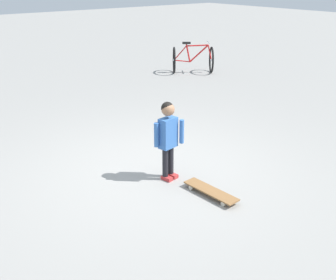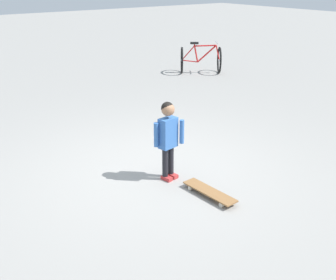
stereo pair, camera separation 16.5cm
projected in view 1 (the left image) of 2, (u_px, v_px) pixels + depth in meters
ground_plane at (154, 170)px, 5.76m from camera, size 50.00×50.00×0.00m
child_person at (168, 132)px, 5.28m from camera, size 0.21×0.39×1.06m
skateboard at (211, 191)px, 5.06m from camera, size 0.78×0.24×0.07m
bicycle_mid at (193, 59)px, 11.21m from camera, size 1.21×1.28×0.85m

